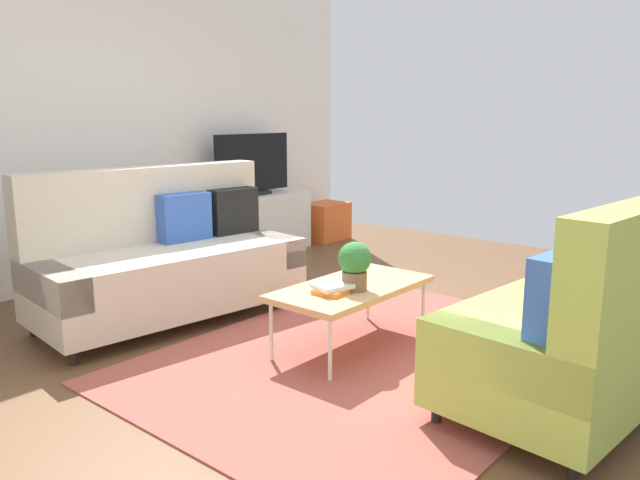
{
  "coord_description": "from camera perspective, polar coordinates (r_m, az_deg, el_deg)",
  "views": [
    {
      "loc": [
        -3.0,
        -2.32,
        1.49
      ],
      "look_at": [
        0.14,
        0.33,
        0.65
      ],
      "focal_mm": 34.94,
      "sensor_mm": 36.0,
      "label": 1
    }
  ],
  "objects": [
    {
      "name": "ground_plane",
      "position": [
        4.08,
        2.3,
        -9.91
      ],
      "size": [
        7.68,
        7.68,
        0.0
      ],
      "primitive_type": "plane",
      "color": "brown"
    },
    {
      "name": "wall_far",
      "position": [
        5.93,
        -19.83,
        10.5
      ],
      "size": [
        6.4,
        0.12,
        2.9
      ],
      "primitive_type": "cube",
      "color": "white",
      "rests_on": "ground_plane"
    },
    {
      "name": "area_rug",
      "position": [
        3.95,
        4.79,
        -10.59
      ],
      "size": [
        2.9,
        2.2,
        0.01
      ],
      "primitive_type": "cube",
      "color": "#9E4C42",
      "rests_on": "ground_plane"
    },
    {
      "name": "couch_beige",
      "position": [
        4.7,
        -13.84,
        -1.63
      ],
      "size": [
        1.98,
        1.05,
        1.1
      ],
      "rotation": [
        0.0,
        0.0,
        3.03
      ],
      "color": "beige",
      "rests_on": "ground_plane"
    },
    {
      "name": "couch_green",
      "position": [
        3.59,
        24.27,
        -6.42
      ],
      "size": [
        1.97,
        1.02,
        1.1
      ],
      "rotation": [
        0.0,
        0.0,
        -0.1
      ],
      "color": "#A3BC4C",
      "rests_on": "ground_plane"
    },
    {
      "name": "coffee_table",
      "position": [
        3.97,
        2.94,
        -4.52
      ],
      "size": [
        1.1,
        0.56,
        0.42
      ],
      "color": "tan",
      "rests_on": "ground_plane"
    },
    {
      "name": "tv_console",
      "position": [
        6.7,
        -6.19,
        1.43
      ],
      "size": [
        1.4,
        0.44,
        0.64
      ],
      "primitive_type": "cube",
      "color": "silver",
      "rests_on": "ground_plane"
    },
    {
      "name": "tv",
      "position": [
        6.6,
        -6.19,
        6.82
      ],
      "size": [
        1.0,
        0.2,
        0.64
      ],
      "color": "black",
      "rests_on": "tv_console"
    },
    {
      "name": "storage_trunk",
      "position": [
        7.44,
        0.49,
        1.73
      ],
      "size": [
        0.52,
        0.4,
        0.44
      ],
      "primitive_type": "cube",
      "color": "orange",
      "rests_on": "ground_plane"
    },
    {
      "name": "potted_plant",
      "position": [
        3.82,
        3.19,
        -2.2
      ],
      "size": [
        0.2,
        0.2,
        0.3
      ],
      "color": "brown",
      "rests_on": "coffee_table"
    },
    {
      "name": "table_book_0",
      "position": [
        3.79,
        1.29,
        -4.6
      ],
      "size": [
        0.26,
        0.21,
        0.03
      ],
      "primitive_type": "cube",
      "rotation": [
        0.0,
        0.0,
        0.11
      ],
      "color": "orange",
      "rests_on": "coffee_table"
    },
    {
      "name": "table_book_1",
      "position": [
        3.79,
        1.29,
        -4.19
      ],
      "size": [
        0.28,
        0.23,
        0.03
      ],
      "primitive_type": "cube",
      "rotation": [
        0.0,
        0.0,
        -0.25
      ],
      "color": "silver",
      "rests_on": "table_book_0"
    },
    {
      "name": "vase_0",
      "position": [
        6.3,
        -10.4,
        4.2
      ],
      "size": [
        0.09,
        0.09,
        0.13
      ],
      "primitive_type": "cylinder",
      "color": "#4C72B2",
      "rests_on": "tv_console"
    },
    {
      "name": "bottle_0",
      "position": [
        6.32,
        -8.86,
        4.64
      ],
      "size": [
        0.05,
        0.05,
        0.21
      ],
      "primitive_type": "cylinder",
      "color": "silver",
      "rests_on": "tv_console"
    },
    {
      "name": "bottle_1",
      "position": [
        6.39,
        -8.17,
        4.82
      ],
      "size": [
        0.06,
        0.06,
        0.23
      ],
      "primitive_type": "cylinder",
      "color": "silver",
      "rests_on": "tv_console"
    }
  ]
}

